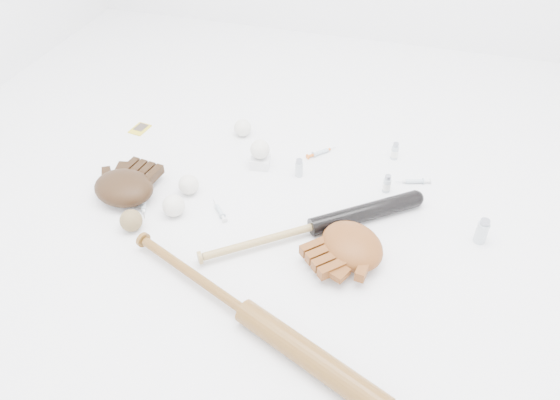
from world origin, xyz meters
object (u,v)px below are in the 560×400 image
(glove_dark, at_px, (124,187))
(pedestal, at_px, (260,162))
(bat_wood, at_px, (246,312))
(bat_dark, at_px, (313,227))

(glove_dark, bearing_deg, pedestal, 46.28)
(bat_wood, relative_size, pedestal, 13.24)
(bat_wood, distance_m, glove_dark, 0.70)
(pedestal, bearing_deg, bat_wood, -75.10)
(bat_dark, distance_m, glove_dark, 0.68)
(bat_wood, distance_m, pedestal, 0.72)
(bat_dark, relative_size, pedestal, 11.39)
(bat_wood, height_order, glove_dark, glove_dark)
(glove_dark, xyz_separation_m, pedestal, (0.40, 0.31, -0.03))
(glove_dark, bearing_deg, bat_dark, 9.07)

